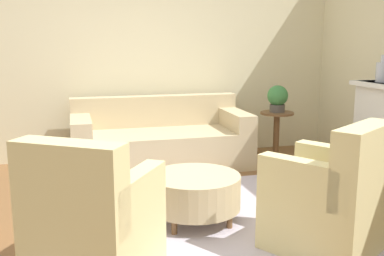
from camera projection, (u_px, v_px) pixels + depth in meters
name	position (u px, v px, depth m)	size (l,w,h in m)	color
ground_plane	(192.00, 223.00, 3.96)	(16.00, 16.00, 0.00)	brown
wall_back	(143.00, 55.00, 6.13)	(9.02, 0.12, 2.80)	beige
rug	(192.00, 223.00, 3.96)	(2.69, 2.36, 0.01)	#BCB2C1
couch	(160.00, 142.00, 5.75)	(2.21, 0.99, 0.87)	#C6B289
armchair_left	(92.00, 226.00, 2.94)	(1.00, 1.02, 1.00)	beige
armchair_right	(330.00, 202.00, 3.38)	(1.00, 1.02, 1.00)	beige
ottoman_table	(195.00, 191.00, 3.97)	(0.81, 0.81, 0.42)	#C6B289
side_table	(276.00, 128.00, 6.02)	(0.45, 0.45, 0.65)	brown
vase_mantel_near	(384.00, 71.00, 5.14)	(0.17, 0.17, 0.31)	silver
potted_plant_on_side_table	(278.00, 98.00, 5.95)	(0.27, 0.27, 0.36)	#4C4742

